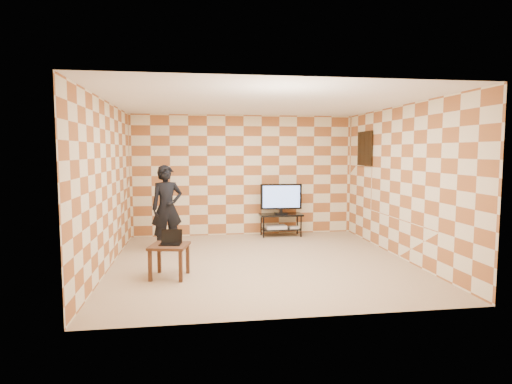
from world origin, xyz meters
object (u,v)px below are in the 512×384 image
tv (281,197)px  side_table (169,250)px  tv_stand (281,220)px  person (167,208)px

tv → side_table: 3.68m
tv → tv_stand: bearing=91.9°
side_table → tv_stand: bearing=51.0°
tv_stand → tv: bearing=-88.1°
tv_stand → tv: 0.51m
tv_stand → tv: (0.00, -0.00, 0.51)m
tv → person: size_ratio=0.57×
side_table → person: 1.87m
tv → side_table: size_ratio=1.44×
tv → person: (-2.43, -1.02, -0.06)m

